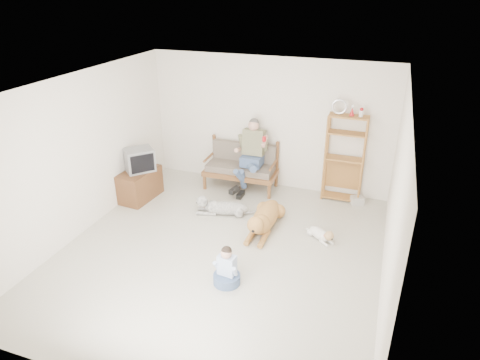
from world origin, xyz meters
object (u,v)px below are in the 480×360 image
at_px(loveseat, 242,165).
at_px(golden_retriever, 264,219).
at_px(etagere, 344,158).
at_px(tv_stand, 140,184).

relative_size(loveseat, golden_retriever, 0.92).
distance_m(etagere, tv_stand, 4.07).
xyz_separation_m(etagere, golden_retriever, (-1.12, -1.62, -0.69)).
xyz_separation_m(loveseat, golden_retriever, (0.94, -1.51, -0.28)).
height_order(tv_stand, golden_retriever, tv_stand).
height_order(loveseat, etagere, etagere).
distance_m(tv_stand, golden_retriever, 2.71).
relative_size(tv_stand, golden_retriever, 0.57).
height_order(loveseat, tv_stand, loveseat).
bearing_deg(loveseat, etagere, 2.06).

